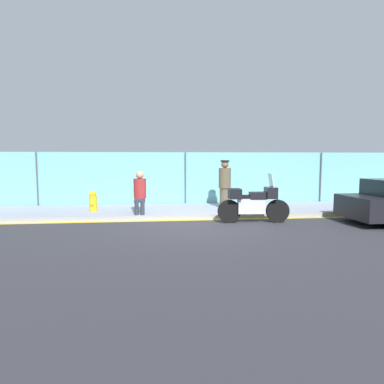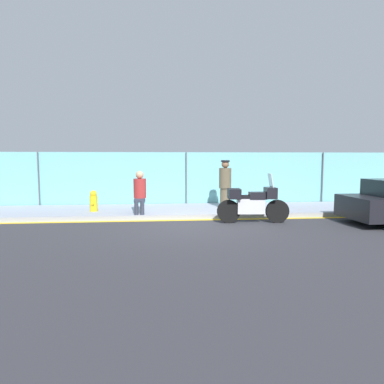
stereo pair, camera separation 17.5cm
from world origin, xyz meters
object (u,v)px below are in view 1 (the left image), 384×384
object	(u,v)px
officer_standing	(225,184)
fire_hydrant	(93,201)
motorcycle	(253,203)
person_seated_on_curb	(140,190)

from	to	relation	value
officer_standing	fire_hydrant	distance (m)	4.65
motorcycle	person_seated_on_curb	bearing A→B (deg)	164.80
officer_standing	person_seated_on_curb	size ratio (longest dim) A/B	1.25
motorcycle	person_seated_on_curb	xyz separation A→B (m)	(-3.45, 1.20, 0.32)
fire_hydrant	motorcycle	bearing A→B (deg)	-18.98
motorcycle	fire_hydrant	bearing A→B (deg)	165.05
officer_standing	fire_hydrant	size ratio (longest dim) A/B	2.42
motorcycle	officer_standing	size ratio (longest dim) A/B	1.27
person_seated_on_curb	officer_standing	bearing A→B (deg)	16.68
person_seated_on_curb	fire_hydrant	distance (m)	1.73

